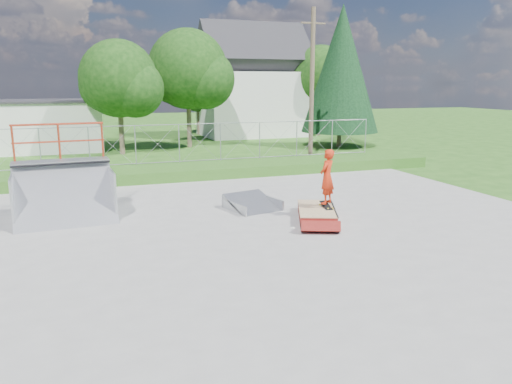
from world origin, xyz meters
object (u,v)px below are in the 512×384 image
grind_box (316,213)px  quarter_pipe (63,174)px  skater (327,179)px  flat_bank_ramp (253,203)px

grind_box → quarter_pipe: quarter_pipe is taller
grind_box → skater: size_ratio=1.48×
grind_box → flat_bank_ramp: flat_bank_ramp is taller
grind_box → flat_bank_ramp: (-1.52, 1.69, 0.06)m
quarter_pipe → flat_bank_ramp: size_ratio=1.82×
quarter_pipe → skater: size_ratio=1.70×
quarter_pipe → flat_bank_ramp: quarter_pipe is taller
flat_bank_ramp → skater: skater is taller
grind_box → flat_bank_ramp: bearing=154.2°
flat_bank_ramp → skater: 2.70m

